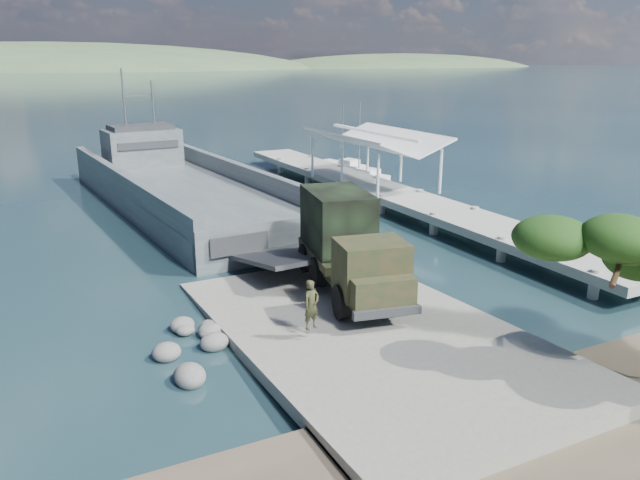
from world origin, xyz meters
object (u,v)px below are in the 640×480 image
at_px(soldier, 312,315).
at_px(military_truck, 348,244).
at_px(pier, 380,182).
at_px(sailboat_near, 360,177).
at_px(sailboat_far, 343,166).
at_px(landing_craft, 184,196).

bearing_deg(soldier, military_truck, 29.68).
height_order(pier, sailboat_near, sailboat_near).
distance_m(soldier, sailboat_near, 33.47).
bearing_deg(sailboat_far, landing_craft, -169.58).
relative_size(military_truck, sailboat_near, 1.31).
xyz_separation_m(pier, sailboat_far, (4.44, 13.81, -1.25)).
height_order(military_truck, soldier, military_truck).
relative_size(landing_craft, sailboat_far, 5.37).
bearing_deg(pier, sailboat_near, 69.62).
relative_size(soldier, sailboat_far, 0.28).
xyz_separation_m(military_truck, sailboat_near, (14.64, 23.95, -2.19)).
bearing_deg(military_truck, soldier, -121.72).
relative_size(pier, landing_craft, 1.23).
distance_m(military_truck, sailboat_far, 33.69).
xyz_separation_m(sailboat_near, sailboat_far, (1.39, 5.60, -0.02)).
xyz_separation_m(landing_craft, military_truck, (1.93, -20.96, 1.71)).
relative_size(military_truck, sailboat_far, 1.40).
height_order(landing_craft, soldier, landing_craft).
bearing_deg(sailboat_near, military_truck, -140.25).
height_order(pier, landing_craft, landing_craft).
xyz_separation_m(pier, landing_craft, (-13.52, 5.22, -0.74)).
xyz_separation_m(landing_craft, sailboat_far, (17.96, 8.59, -0.50)).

